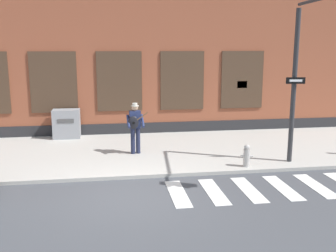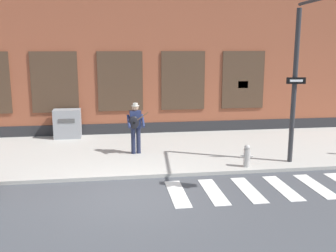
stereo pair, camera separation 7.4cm
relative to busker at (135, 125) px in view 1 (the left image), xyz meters
name	(u,v)px [view 1 (the left image)]	position (x,y,z in m)	size (l,w,h in m)	color
ground_plane	(130,197)	(-0.40, -3.65, -1.11)	(160.00, 160.00, 0.00)	#424449
sidewalk	(123,152)	(-0.40, 0.44, -1.05)	(28.00, 5.56, 0.11)	#ADAAA3
building_backdrop	(117,35)	(-0.40, 5.22, 3.14)	(28.00, 4.06, 8.50)	brown
crosswalk	(266,189)	(3.23, -3.64, -1.10)	(5.20, 1.90, 0.01)	silver
busker	(135,125)	(0.00, 0.00, 0.00)	(0.72, 0.54, 1.75)	#1E233D
traffic_light	(315,53)	(4.72, -2.96, 2.46)	(0.71, 3.43, 4.94)	#2D2D30
utility_box	(67,124)	(-2.56, 2.77, -0.42)	(1.06, 0.63, 1.16)	gray
fire_hydrant	(247,156)	(3.27, -1.99, -0.66)	(0.38, 0.20, 0.70)	#B2ADA8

